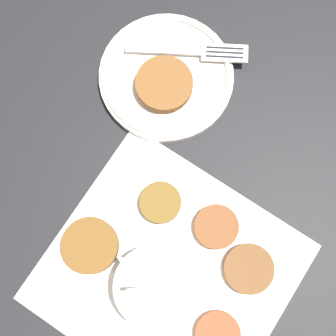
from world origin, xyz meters
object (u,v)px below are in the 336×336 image
at_px(fork, 200,52).
at_px(fritter_on_plate, 164,84).
at_px(sauce_bowl, 155,286).
at_px(serving_plate, 166,76).

bearing_deg(fork, fritter_on_plate, 82.04).
relative_size(sauce_bowl, fork, 0.73).
bearing_deg(sauce_bowl, serving_plate, -55.31).
distance_m(serving_plate, fritter_on_plate, 0.03).
relative_size(serving_plate, fritter_on_plate, 2.39).
bearing_deg(sauce_bowl, fork, -63.50).
bearing_deg(serving_plate, fritter_on_plate, 118.78).
height_order(sauce_bowl, serving_plate, sauce_bowl).
bearing_deg(fork, sauce_bowl, 116.50).
distance_m(sauce_bowl, fork, 0.35).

